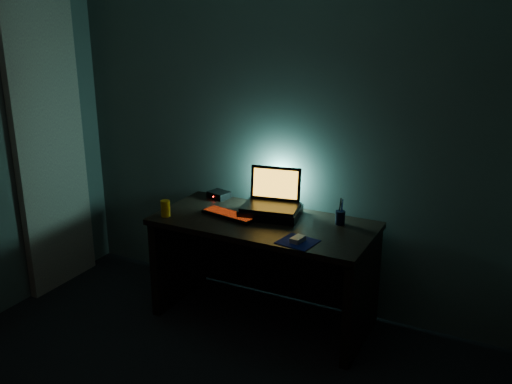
# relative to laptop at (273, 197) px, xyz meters

# --- Properties ---
(room) EXTENTS (3.50, 4.00, 2.50)m
(room) POSITION_rel_laptop_xyz_m (0.01, -1.78, 0.38)
(room) COLOR black
(room) RESTS_ON ground
(desk) EXTENTS (1.50, 0.70, 0.75)m
(desk) POSITION_rel_laptop_xyz_m (0.01, -0.11, -0.38)
(desk) COLOR black
(desk) RESTS_ON ground
(curtain) EXTENTS (0.06, 0.65, 2.30)m
(curtain) POSITION_rel_laptop_xyz_m (-1.70, -0.36, 0.28)
(curtain) COLOR #C0BD99
(curtain) RESTS_ON ground
(riser) EXTENTS (0.45, 0.37, 0.06)m
(riser) POSITION_rel_laptop_xyz_m (0.01, -0.05, -0.09)
(riser) COLOR black
(riser) RESTS_ON desk
(laptop) EXTENTS (0.42, 0.34, 0.26)m
(laptop) POSITION_rel_laptop_xyz_m (0.00, 0.00, 0.00)
(laptop) COLOR black
(laptop) RESTS_ON riser
(keyboard) EXTENTS (0.42, 0.21, 0.03)m
(keyboard) POSITION_rel_laptop_xyz_m (-0.24, -0.19, -0.11)
(keyboard) COLOR black
(keyboard) RESTS_ON desk
(mousepad) EXTENTS (0.25, 0.23, 0.00)m
(mousepad) POSITION_rel_laptop_xyz_m (0.36, -0.39, -0.12)
(mousepad) COLOR navy
(mousepad) RESTS_ON desk
(mouse) EXTENTS (0.07, 0.11, 0.03)m
(mouse) POSITION_rel_laptop_xyz_m (0.36, -0.39, -0.10)
(mouse) COLOR gray
(mouse) RESTS_ON mousepad
(pen_cup) EXTENTS (0.08, 0.08, 0.09)m
(pen_cup) POSITION_rel_laptop_xyz_m (0.49, 0.02, -0.07)
(pen_cup) COLOR black
(pen_cup) RESTS_ON desk
(juice_glass) EXTENTS (0.09, 0.09, 0.11)m
(juice_glass) POSITION_rel_laptop_xyz_m (-0.64, -0.38, -0.06)
(juice_glass) COLOR orange
(juice_glass) RESTS_ON desk
(router) EXTENTS (0.18, 0.15, 0.05)m
(router) POSITION_rel_laptop_xyz_m (-0.51, 0.12, -0.10)
(router) COLOR black
(router) RESTS_ON desk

